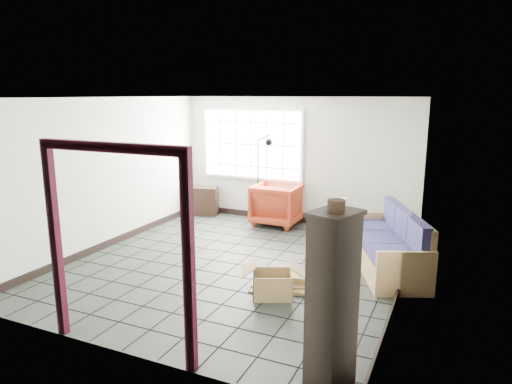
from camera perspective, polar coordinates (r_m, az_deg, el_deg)
The scene contains 15 objects.
ground at distance 7.33m, azimuth -2.31°, elevation -9.05°, with size 5.50×5.50×0.00m, color black.
room_shell at distance 6.93m, azimuth -2.33°, elevation 4.09°, with size 5.02×5.52×2.61m.
window_panel at distance 9.76m, azimuth -0.54°, elevation 5.98°, with size 2.32×0.08×1.52m.
doorway_trim at distance 4.76m, azimuth -17.18°, elevation -3.87°, with size 1.80×0.08×2.20m.
futon_sofa at distance 7.36m, azimuth 16.39°, elevation -6.67°, with size 1.56×2.24×0.93m.
armchair at distance 9.40m, azimuth 2.71°, elevation -1.27°, with size 0.92×0.86×0.94m, color maroon.
side_table at distance 7.99m, azimuth 10.22°, elevation -4.18°, with size 0.60×0.60×0.52m.
table_lamp at distance 7.95m, azimuth 10.73°, elevation -1.61°, with size 0.29×0.29×0.38m.
projector at distance 7.88m, azimuth 10.14°, elevation -3.32°, with size 0.31×0.26×0.10m.
floor_lamp at distance 9.37m, azimuth 0.89°, elevation 1.97°, with size 0.52×0.32×1.86m.
console_shelf at distance 10.25m, azimuth -7.08°, elevation -1.11°, with size 0.87×0.54×0.63m.
tall_shelf at distance 4.22m, azimuth 9.51°, elevation -13.24°, with size 0.48×0.54×1.67m.
pot at distance 3.88m, azimuth 10.00°, elevation -1.76°, with size 0.18×0.18×0.11m.
open_box at distance 6.20m, azimuth 2.07°, elevation -11.45°, with size 0.91×0.69×0.47m.
cardboard_pile at distance 6.63m, azimuth 4.51°, elevation -11.05°, with size 1.28×1.06×0.16m.
Camera 1 is at (3.08, -6.10, 2.65)m, focal length 32.00 mm.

